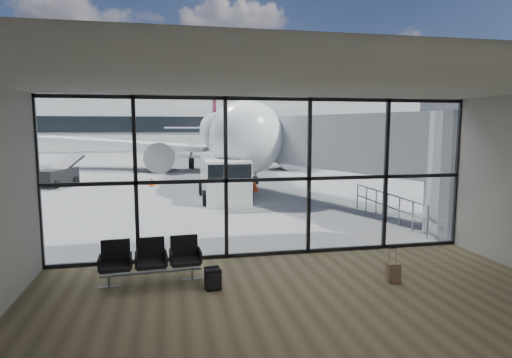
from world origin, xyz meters
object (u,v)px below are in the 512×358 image
object	(u,v)px
backpack	(213,279)
suitcase	(393,273)
seating_row	(151,258)
airliner	(223,134)
belt_loader	(57,176)
service_van	(224,179)

from	to	relation	value
backpack	suitcase	world-z (taller)	suitcase
seating_row	airliner	world-z (taller)	airliner
seating_row	belt_loader	bearing A→B (deg)	105.75
airliner	belt_loader	world-z (taller)	airliner
backpack	suitcase	size ratio (longest dim) A/B	0.63
seating_row	belt_loader	size ratio (longest dim) A/B	0.56
backpack	airliner	distance (m)	29.77
seating_row	suitcase	size ratio (longest dim) A/B	2.81
seating_row	service_van	size ratio (longest dim) A/B	0.48
belt_loader	backpack	bearing A→B (deg)	-47.33
airliner	suitcase	bearing A→B (deg)	-86.29
seating_row	suitcase	bearing A→B (deg)	-16.27
backpack	service_van	xyz separation A→B (m)	(1.79, 11.95, 0.82)
service_van	seating_row	bearing A→B (deg)	-105.15
backpack	belt_loader	distance (m)	20.67
airliner	service_van	world-z (taller)	airliner
seating_row	suitcase	distance (m)	5.76
suitcase	backpack	bearing A→B (deg)	-179.19
backpack	airliner	size ratio (longest dim) A/B	0.01
airliner	belt_loader	bearing A→B (deg)	-135.80
backpack	belt_loader	world-z (taller)	belt_loader
airliner	service_van	size ratio (longest dim) A/B	8.01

